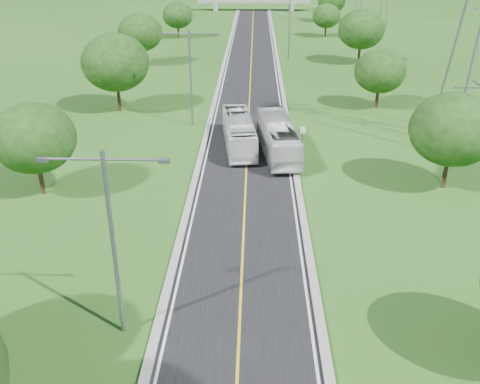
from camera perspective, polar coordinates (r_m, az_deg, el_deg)
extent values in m
plane|color=#254F16|center=(72.05, 1.07, 10.92)|extent=(260.00, 260.00, 0.00)
cube|color=black|center=(77.86, 1.12, 12.08)|extent=(8.00, 150.00, 0.06)
cube|color=gray|center=(77.99, -2.07, 12.16)|extent=(0.50, 150.00, 0.22)
cube|color=gray|center=(77.92, 4.32, 12.09)|extent=(0.50, 150.00, 0.22)
cylinder|color=slate|center=(50.88, 6.68, 5.73)|extent=(0.08, 0.08, 2.40)
cube|color=white|center=(50.59, 6.73, 6.57)|extent=(0.55, 0.04, 0.70)
cube|color=gray|center=(151.02, -2.57, 19.15)|extent=(1.20, 3.00, 2.00)
cube|color=gray|center=(150.93, 5.47, 19.07)|extent=(1.20, 3.00, 2.00)
cube|color=gray|center=(150.47, 1.45, 19.76)|extent=(30.00, 3.00, 1.20)
cylinder|color=slate|center=(26.37, -13.32, -5.87)|extent=(0.22, 0.22, 10.00)
cylinder|color=slate|center=(24.75, -17.53, 3.38)|extent=(2.80, 0.12, 0.12)
cylinder|color=slate|center=(23.98, -11.18, 3.41)|extent=(2.80, 0.12, 0.12)
cube|color=slate|center=(25.22, -20.31, 3.25)|extent=(0.50, 0.25, 0.18)
cube|color=slate|center=(23.75, -8.10, 3.29)|extent=(0.50, 0.25, 0.18)
cylinder|color=slate|center=(56.67, -5.28, 11.90)|extent=(0.22, 0.22, 10.00)
cylinder|color=slate|center=(55.93, -6.96, 16.46)|extent=(2.80, 0.12, 0.12)
cylinder|color=slate|center=(55.59, -3.99, 16.52)|extent=(2.80, 0.12, 0.12)
cube|color=slate|center=(56.14, -8.33, 16.36)|extent=(0.50, 0.25, 0.18)
cube|color=slate|center=(55.49, -2.59, 16.49)|extent=(0.50, 0.25, 0.18)
cylinder|color=slate|center=(88.82, 5.29, 16.97)|extent=(0.22, 0.22, 10.00)
cylinder|color=black|center=(44.59, -20.46, 1.44)|extent=(0.36, 0.36, 2.70)
ellipsoid|color=#12330E|center=(43.43, -21.13, 5.40)|extent=(6.30, 6.30, 5.36)
cylinder|color=black|center=(63.92, -12.81, 9.85)|extent=(0.36, 0.36, 3.24)
ellipsoid|color=#12330E|center=(62.99, -13.16, 13.31)|extent=(7.56, 7.56, 6.43)
cylinder|color=black|center=(87.16, -10.41, 14.12)|extent=(0.36, 0.36, 2.88)
ellipsoid|color=#12330E|center=(86.53, -10.60, 16.40)|extent=(6.72, 6.72, 5.71)
cylinder|color=black|center=(110.05, -6.59, 16.65)|extent=(0.36, 0.36, 2.52)
ellipsoid|color=#12330E|center=(109.60, -6.67, 18.24)|extent=(5.88, 5.88, 5.00)
cylinder|color=black|center=(45.80, 21.08, 2.09)|extent=(0.36, 0.36, 2.88)
ellipsoid|color=#12330E|center=(44.61, 21.79, 6.23)|extent=(6.72, 6.72, 5.71)
cylinder|color=black|center=(65.59, 14.41, 9.76)|extent=(0.36, 0.36, 2.52)
ellipsoid|color=#12330E|center=(64.84, 14.71, 12.37)|extent=(5.88, 5.88, 5.00)
cylinder|color=black|center=(88.81, 12.59, 14.21)|extent=(0.36, 0.36, 3.06)
ellipsoid|color=#12330E|center=(88.17, 12.83, 16.58)|extent=(7.14, 7.14, 6.07)
cylinder|color=black|center=(111.85, 9.10, 16.61)|extent=(0.36, 0.36, 2.34)
ellipsoid|color=#12330E|center=(111.44, 9.21, 18.06)|extent=(5.46, 5.46, 4.64)
cylinder|color=black|center=(131.90, 9.65, 18.02)|extent=(0.36, 0.36, 2.70)
ellipsoid|color=#12330E|center=(131.51, 9.76, 19.44)|extent=(6.30, 6.30, 5.36)
imported|color=silver|center=(49.62, 4.07, 5.88)|extent=(3.92, 11.71, 3.20)
imported|color=white|center=(51.15, -0.12, 6.45)|extent=(3.74, 11.05, 3.02)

